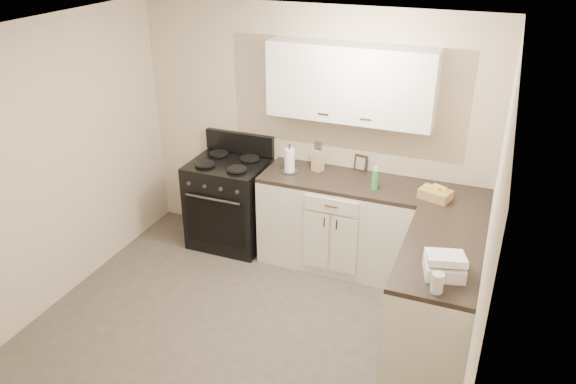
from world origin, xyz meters
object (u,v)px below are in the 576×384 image
at_px(stove, 230,204).
at_px(knife_block, 318,160).
at_px(paper_towel, 290,161).
at_px(countertop_grill, 444,268).
at_px(wicker_basket, 435,194).

height_order(stove, knife_block, knife_block).
distance_m(stove, knife_block, 1.11).
bearing_deg(stove, paper_towel, 0.18).
height_order(paper_towel, countertop_grill, paper_towel).
height_order(paper_towel, wicker_basket, paper_towel).
distance_m(paper_towel, wicker_basket, 1.43).
bearing_deg(stove, countertop_grill, -28.15).
bearing_deg(wicker_basket, stove, 178.02).
bearing_deg(paper_towel, stove, -179.82).
relative_size(wicker_basket, countertop_grill, 0.99).
bearing_deg(wicker_basket, paper_towel, 176.98).
relative_size(knife_block, countertop_grill, 0.80).
bearing_deg(paper_towel, wicker_basket, -3.02).
bearing_deg(knife_block, countertop_grill, -23.08).
height_order(wicker_basket, countertop_grill, countertop_grill).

